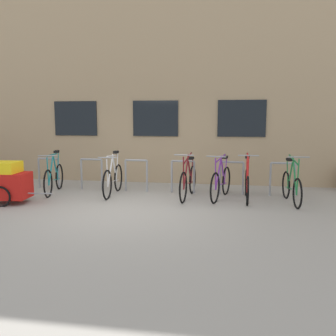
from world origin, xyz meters
name	(u,v)px	position (x,y,z in m)	size (l,w,h in m)	color
ground_plane	(125,210)	(0.00, 0.00, 0.00)	(42.00, 42.00, 0.00)	#9E998E
storefront_building	(175,90)	(0.00, 6.92, 2.94)	(28.00, 7.48, 5.87)	tan
bike_rack	(159,172)	(0.35, 1.90, 0.50)	(6.61, 0.05, 0.82)	gray
bicycle_white	(113,179)	(-0.70, 1.40, 0.39)	(0.44, 1.70, 1.07)	black
bicycle_red	(247,184)	(2.50, 1.37, 0.37)	(0.44, 1.68, 1.10)	black
bicycle_green	(291,186)	(3.45, 1.22, 0.37)	(0.44, 1.62, 1.10)	black
bicycle_maroon	(188,181)	(1.14, 1.38, 0.39)	(0.44, 1.78, 1.09)	black
bicycle_purple	(221,182)	(1.91, 1.41, 0.39)	(0.55, 1.68, 1.06)	black
bicycle_teal	(54,178)	(-2.24, 1.39, 0.38)	(0.51, 1.69, 1.05)	black
bike_trailer	(7,182)	(-2.72, 0.15, 0.48)	(1.47, 0.74, 0.94)	red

